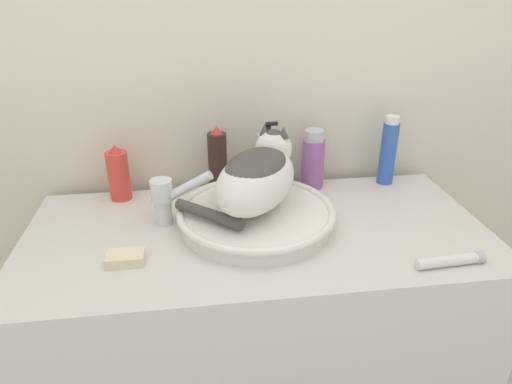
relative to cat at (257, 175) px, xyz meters
name	(u,v)px	position (x,y,z in m)	size (l,w,h in m)	color
wall_back	(241,62)	(0.00, 0.30, 0.22)	(8.00, 0.05, 2.40)	beige
vanity_counter	(257,352)	(0.00, -0.04, -0.56)	(1.18, 0.56, 0.84)	beige
sink_basin	(255,215)	(-0.01, -0.01, -0.11)	(0.41, 0.41, 0.05)	white
cat	(257,175)	(0.00, 0.00, 0.00)	(0.35, 0.34, 0.18)	silver
faucet	(168,197)	(-0.23, 0.03, -0.06)	(0.16, 0.06, 0.15)	silver
spray_bottle_trigger	(119,174)	(-0.37, 0.20, -0.06)	(0.06, 0.06, 0.16)	#DB3D33
mouthwash_bottle	(313,160)	(0.20, 0.20, -0.05)	(0.07, 0.07, 0.18)	#93569E
soap_pump_bottle	(267,162)	(0.06, 0.20, -0.05)	(0.06, 0.06, 0.21)	silver
hairspray_can_black	(218,162)	(-0.09, 0.20, -0.04)	(0.06, 0.06, 0.21)	#331E19
shampoo_bottle_tall	(388,151)	(0.43, 0.20, -0.03)	(0.05, 0.05, 0.21)	#335BB7
cream_tube	(451,261)	(0.41, -0.25, -0.13)	(0.16, 0.04, 0.03)	silver
soap_bar	(126,258)	(-0.32, -0.14, -0.13)	(0.08, 0.05, 0.02)	beige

